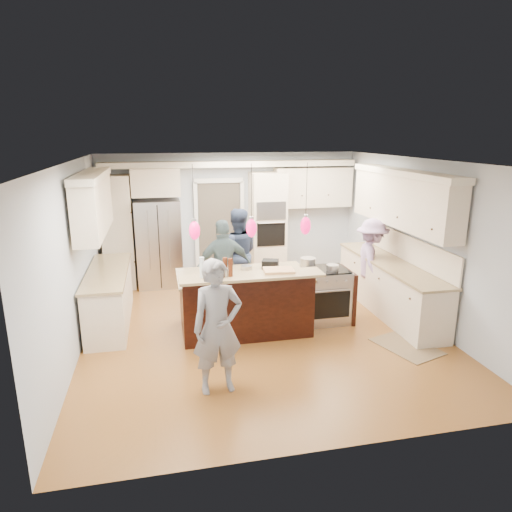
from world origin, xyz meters
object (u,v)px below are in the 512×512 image
Objects in this scene: refrigerator at (159,243)px; person_bar_end at (218,327)px; kitchen_island at (245,301)px; island_range at (326,295)px; person_far_left at (237,254)px.

person_bar_end is at bearing -81.37° from refrigerator.
refrigerator is 4.33m from person_bar_end.
kitchen_island reaches higher than island_range.
kitchen_island is 2.28× the size of island_range.
person_bar_end reaches higher than island_range.
person_bar_end is 0.97× the size of person_far_left.
kitchen_island is at bearing 62.91° from person_bar_end.
refrigerator is at bearing -29.55° from person_far_left.
island_range is (1.41, 0.08, -0.03)m from kitchen_island.
refrigerator reaches higher than person_bar_end.
kitchen_island is at bearing -63.12° from refrigerator.
person_bar_end is (0.65, -4.28, -0.06)m from refrigerator.
refrigerator is 1.96× the size of island_range.
kitchen_island is 1.87m from person_bar_end.
island_range is at bearing 34.71° from person_bar_end.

